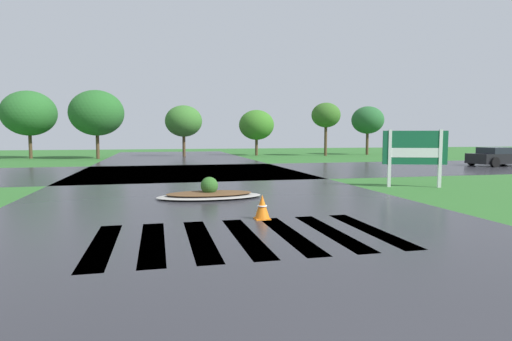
# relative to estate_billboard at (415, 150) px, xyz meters

# --- Properties ---
(asphalt_roadway) EXTENTS (11.91, 80.00, 0.01)m
(asphalt_roadway) POSITION_rel_estate_billboard_xyz_m (-7.99, -2.25, -1.43)
(asphalt_roadway) COLOR #2B2B30
(asphalt_roadway) RESTS_ON ground
(asphalt_cross_road) EXTENTS (90.00, 10.72, 0.01)m
(asphalt_cross_road) POSITION_rel_estate_billboard_xyz_m (-7.99, 8.94, -1.43)
(asphalt_cross_road) COLOR #2B2B30
(asphalt_cross_road) RESTS_ON ground
(crosswalk_stripes) EXTENTS (5.85, 3.36, 0.01)m
(crosswalk_stripes) POSITION_rel_estate_billboard_xyz_m (-7.99, -6.29, -1.43)
(crosswalk_stripes) COLOR white
(crosswalk_stripes) RESTS_ON ground
(estate_billboard) EXTENTS (2.32, 0.86, 2.24)m
(estate_billboard) POSITION_rel_estate_billboard_xyz_m (0.00, 0.00, 0.00)
(estate_billboard) COLOR white
(estate_billboard) RESTS_ON ground
(median_island) EXTENTS (3.36, 1.61, 0.68)m
(median_island) POSITION_rel_estate_billboard_xyz_m (-8.07, -0.97, -1.30)
(median_island) COLOR #9E9B93
(median_island) RESTS_ON ground
(car_blue_compact) EXTENTS (4.15, 2.29, 1.22)m
(car_blue_compact) POSITION_rel_estate_billboard_xyz_m (12.24, 8.83, -0.86)
(car_blue_compact) COLOR black
(car_blue_compact) RESTS_ON ground
(traffic_cone) EXTENTS (0.38, 0.38, 0.59)m
(traffic_cone) POSITION_rel_estate_billboard_xyz_m (-7.25, -4.68, -1.15)
(traffic_cone) COLOR orange
(traffic_cone) RESTS_ON ground
(background_treeline) EXTENTS (35.73, 6.60, 5.82)m
(background_treeline) POSITION_rel_estate_billboard_xyz_m (-9.05, 24.98, 2.24)
(background_treeline) COLOR #4C3823
(background_treeline) RESTS_ON ground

